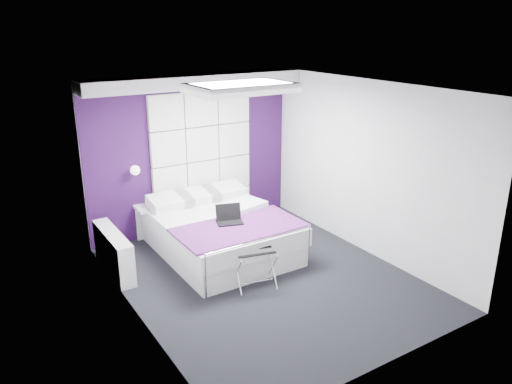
% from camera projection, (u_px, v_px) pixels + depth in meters
% --- Properties ---
extents(floor, '(4.40, 4.40, 0.00)m').
position_uv_depth(floor, '(265.00, 278.00, 6.91)').
color(floor, black).
rests_on(floor, ground).
extents(ceiling, '(4.40, 4.40, 0.00)m').
position_uv_depth(ceiling, '(266.00, 88.00, 6.07)').
color(ceiling, white).
rests_on(ceiling, wall_back).
extents(wall_back, '(3.60, 0.00, 3.60)m').
position_uv_depth(wall_back, '(192.00, 153.00, 8.25)').
color(wall_back, silver).
rests_on(wall_back, floor).
extents(wall_left, '(0.00, 4.40, 4.40)m').
position_uv_depth(wall_left, '(131.00, 216.00, 5.58)').
color(wall_left, silver).
rests_on(wall_left, floor).
extents(wall_right, '(0.00, 4.40, 4.40)m').
position_uv_depth(wall_right, '(367.00, 169.00, 7.40)').
color(wall_right, silver).
rests_on(wall_right, floor).
extents(accent_wall, '(3.58, 0.02, 2.58)m').
position_uv_depth(accent_wall, '(193.00, 154.00, 8.24)').
color(accent_wall, '#2E0E3C').
rests_on(accent_wall, wall_back).
extents(soffit, '(3.58, 0.50, 0.20)m').
position_uv_depth(soffit, '(196.00, 81.00, 7.66)').
color(soffit, silver).
rests_on(soffit, wall_back).
extents(headboard, '(1.80, 0.08, 2.30)m').
position_uv_depth(headboard, '(202.00, 161.00, 8.32)').
color(headboard, silver).
rests_on(headboard, wall_back).
extents(skylight, '(1.36, 0.86, 0.12)m').
position_uv_depth(skylight, '(241.00, 87.00, 6.56)').
color(skylight, white).
rests_on(skylight, ceiling).
extents(wall_lamp, '(0.15, 0.15, 0.15)m').
position_uv_depth(wall_lamp, '(134.00, 170.00, 7.63)').
color(wall_lamp, white).
rests_on(wall_lamp, wall_back).
extents(radiator, '(0.22, 1.20, 0.60)m').
position_uv_depth(radiator, '(114.00, 252.00, 6.99)').
color(radiator, silver).
rests_on(radiator, floor).
extents(bed, '(1.81, 2.19, 0.76)m').
position_uv_depth(bed, '(221.00, 232.00, 7.59)').
color(bed, silver).
rests_on(bed, floor).
extents(nightstand, '(0.48, 0.37, 0.05)m').
position_uv_depth(nightstand, '(151.00, 207.00, 7.91)').
color(nightstand, silver).
rests_on(nightstand, wall_back).
extents(luggage_rack, '(0.51, 0.38, 0.51)m').
position_uv_depth(luggage_rack, '(255.00, 269.00, 6.63)').
color(luggage_rack, silver).
rests_on(luggage_rack, floor).
extents(laptop, '(0.37, 0.26, 0.26)m').
position_uv_depth(laptop, '(228.00, 218.00, 7.20)').
color(laptop, black).
rests_on(laptop, bed).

